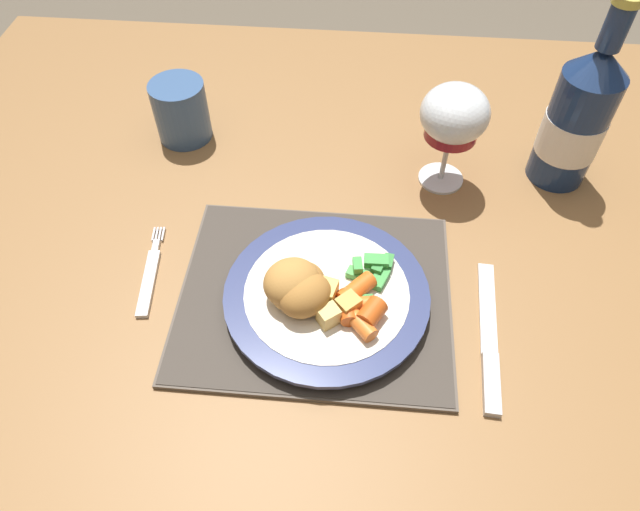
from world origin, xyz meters
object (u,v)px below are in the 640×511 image
(fork, at_px, (152,276))
(bottle, at_px, (580,119))
(wine_glass, at_px, (456,118))
(dining_table, at_px, (351,293))
(dinner_plate, at_px, (329,296))
(table_knife, at_px, (492,347))
(drinking_cup, at_px, (183,110))

(fork, height_order, bottle, bottle)
(fork, bearing_deg, wine_glass, 29.77)
(dining_table, bearing_deg, dinner_plate, -108.08)
(dining_table, height_order, table_knife, table_knife)
(fork, bearing_deg, drinking_cup, 94.21)
(dinner_plate, xyz_separation_m, table_knife, (0.18, -0.04, -0.01))
(dining_table, distance_m, bottle, 0.37)
(fork, xyz_separation_m, drinking_cup, (-0.02, 0.27, 0.04))
(dinner_plate, bearing_deg, bottle, 39.64)
(wine_glass, bearing_deg, drinking_cup, 170.32)
(dining_table, bearing_deg, drinking_cup, 140.87)
(wine_glass, xyz_separation_m, bottle, (0.16, 0.02, -0.01))
(dinner_plate, height_order, table_knife, dinner_plate)
(wine_glass, xyz_separation_m, drinking_cup, (-0.37, 0.06, -0.06))
(dining_table, relative_size, table_knife, 6.70)
(dining_table, distance_m, drinking_cup, 0.36)
(dining_table, relative_size, wine_glass, 8.95)
(bottle, xyz_separation_m, drinking_cup, (-0.53, 0.04, -0.05))
(bottle, relative_size, drinking_cup, 2.92)
(dinner_plate, bearing_deg, dining_table, 71.92)
(dinner_plate, relative_size, drinking_cup, 2.66)
(dining_table, bearing_deg, bottle, 31.95)
(bottle, bearing_deg, fork, -156.08)
(dining_table, height_order, bottle, bottle)
(dinner_plate, bearing_deg, wine_glass, 57.75)
(table_knife, distance_m, bottle, 0.33)
(dining_table, height_order, dinner_plate, dinner_plate)
(bottle, distance_m, drinking_cup, 0.54)
(table_knife, height_order, wine_glass, wine_glass)
(table_knife, bearing_deg, wine_glass, 98.64)
(fork, distance_m, wine_glass, 0.42)
(dinner_plate, relative_size, bottle, 0.91)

